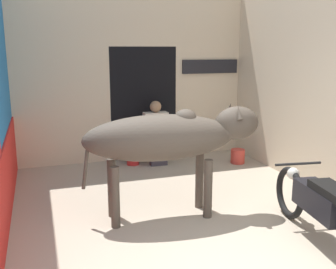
{
  "coord_description": "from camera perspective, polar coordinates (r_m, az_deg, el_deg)",
  "views": [
    {
      "loc": [
        -1.73,
        -2.78,
        2.11
      ],
      "look_at": [
        -0.14,
        1.98,
        1.0
      ],
      "focal_mm": 42.0,
      "sensor_mm": 36.0,
      "label": 1
    }
  ],
  "objects": [
    {
      "name": "shopkeeper_seated",
      "position": [
        7.19,
        -1.68,
        0.47
      ],
      "size": [
        0.44,
        0.33,
        1.17
      ],
      "color": "#3D3842",
      "rests_on": "ground_plane"
    },
    {
      "name": "wall_right_with_door",
      "position": [
        6.35,
        20.64,
        7.69
      ],
      "size": [
        0.22,
        4.4,
        3.38
      ],
      "color": "beige",
      "rests_on": "ground_plane"
    },
    {
      "name": "cow",
      "position": [
        4.83,
        0.37,
        -0.48
      ],
      "size": [
        2.27,
        0.74,
        1.43
      ],
      "color": "#4C4238",
      "rests_on": "ground_plane"
    },
    {
      "name": "motorcycle_near",
      "position": [
        4.6,
        21.38,
        -9.67
      ],
      "size": [
        0.58,
        2.06,
        0.77
      ],
      "color": "black",
      "rests_on": "ground_plane"
    },
    {
      "name": "bucket",
      "position": [
        7.44,
        10.08,
        -3.12
      ],
      "size": [
        0.26,
        0.26,
        0.26
      ],
      "color": "#C63D33",
      "rests_on": "ground_plane"
    },
    {
      "name": "plastic_stool",
      "position": [
        7.23,
        -5.14,
        -2.54
      ],
      "size": [
        0.32,
        0.32,
        0.45
      ],
      "color": "red",
      "rests_on": "ground_plane"
    },
    {
      "name": "wall_back_with_doorway",
      "position": [
        7.71,
        -4.85,
        7.34
      ],
      "size": [
        4.34,
        0.93,
        3.38
      ],
      "color": "beige",
      "rests_on": "ground_plane"
    }
  ]
}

